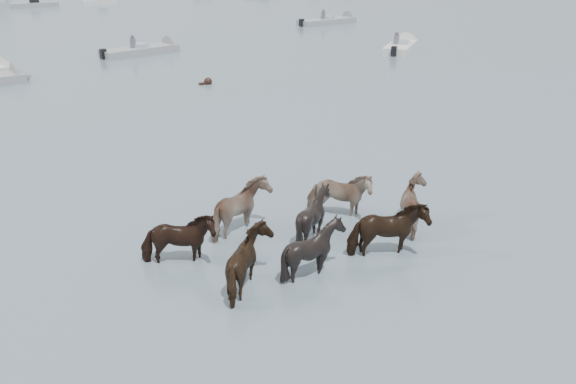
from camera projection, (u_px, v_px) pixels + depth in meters
ground at (358, 271)px, 13.46m from camera, size 400.00×400.00×0.00m
pony_herd at (308, 227)px, 14.30m from camera, size 7.82×4.56×1.58m
swimming_pony at (207, 82)px, 30.90m from camera, size 0.72×0.44×0.44m
motorboat_c at (150, 50)px, 39.36m from camera, size 5.85×2.85×1.92m
motorboat_d at (402, 46)px, 40.84m from camera, size 4.93×4.53×1.92m
motorboat_e at (334, 21)px, 53.42m from camera, size 6.44×2.34×1.92m
distant_flotilla at (8, 0)px, 71.80m from camera, size 104.37×26.04×0.93m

